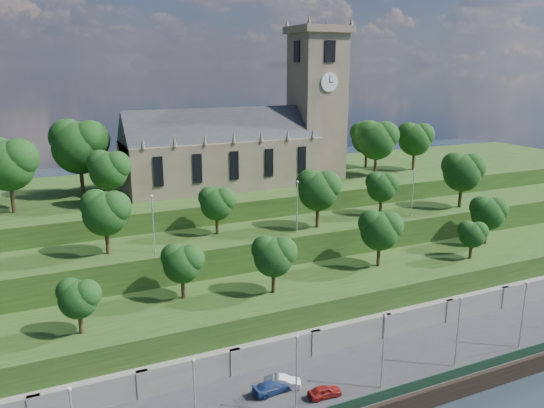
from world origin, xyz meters
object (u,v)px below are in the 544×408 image
car_left (325,391)px  car_middle (282,382)px  church (248,140)px  car_right (272,387)px

car_left → car_middle: car_middle is taller
car_middle → church: bearing=7.4°
church → car_middle: 45.50m
church → car_left: 47.64m
car_left → car_middle: bearing=47.8°
car_left → car_middle: (-3.23, 3.26, 0.03)m
car_left → car_right: 5.44m
car_left → church: bearing=-8.8°
car_middle → car_right: size_ratio=0.91×
car_middle → car_right: car_middle is taller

